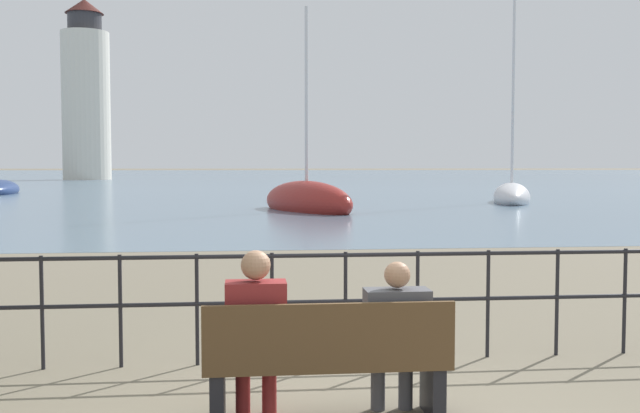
{
  "coord_description": "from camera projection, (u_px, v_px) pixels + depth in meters",
  "views": [
    {
      "loc": [
        -0.57,
        -5.13,
        1.87
      ],
      "look_at": [
        0.0,
        0.5,
        1.54
      ],
      "focal_mm": 40.0,
      "sensor_mm": 36.0,
      "label": 1
    }
  ],
  "objects": [
    {
      "name": "harbor_water",
      "position": [
        250.0,
        174.0,
        164.69
      ],
      "size": [
        600.0,
        300.0,
        0.01
      ],
      "color": "slate",
      "rests_on": "ground_plane"
    },
    {
      "name": "park_bench",
      "position": [
        328.0,
        363.0,
        5.17
      ],
      "size": [
        1.79,
        0.45,
        0.9
      ],
      "color": "brown",
      "rests_on": "ground_plane"
    },
    {
      "name": "seated_person_left",
      "position": [
        256.0,
        327.0,
        5.18
      ],
      "size": [
        0.44,
        0.35,
        1.26
      ],
      "color": "maroon",
      "rests_on": "ground_plane"
    },
    {
      "name": "seated_person_right",
      "position": [
        396.0,
        331.0,
        5.29
      ],
      "size": [
        0.48,
        0.35,
        1.16
      ],
      "color": "#4C4C51",
      "rests_on": "ground_plane"
    },
    {
      "name": "promenade_railing",
      "position": [
        309.0,
        290.0,
        6.75
      ],
      "size": [
        13.34,
        0.04,
        1.05
      ],
      "color": "black",
      "rests_on": "ground_plane"
    },
    {
      "name": "sailboat_0",
      "position": [
        512.0,
        196.0,
        36.39
      ],
      "size": [
        4.1,
        7.42,
        11.64
      ],
      "rotation": [
        0.0,
        0.0,
        -0.34
      ],
      "color": "silver",
      "rests_on": "ground_plane"
    },
    {
      "name": "sailboat_2",
      "position": [
        307.0,
        202.0,
        29.5
      ],
      "size": [
        4.38,
        6.74,
        8.91
      ],
      "rotation": [
        0.0,
        0.0,
        0.42
      ],
      "color": "maroon",
      "rests_on": "ground_plane"
    },
    {
      "name": "harbor_lighthouse",
      "position": [
        86.0,
        96.0,
        95.74
      ],
      "size": [
        6.32,
        6.32,
        24.12
      ],
      "color": "silver",
      "rests_on": "ground_plane"
    }
  ]
}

